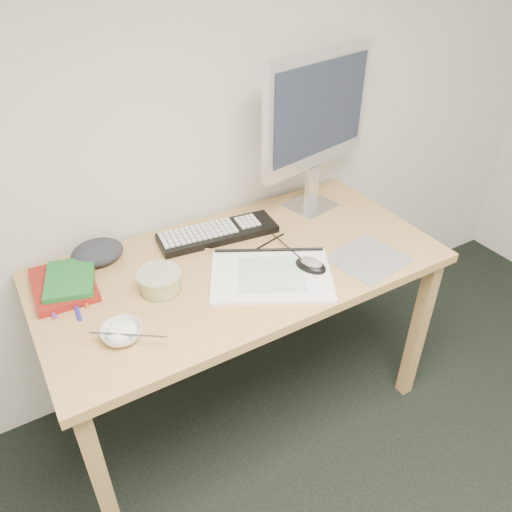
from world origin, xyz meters
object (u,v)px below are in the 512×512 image
at_px(desk, 241,282).
at_px(sketchpad, 271,276).
at_px(rice_bowl, 122,333).
at_px(keyboard, 218,233).
at_px(monitor, 317,115).

distance_m(desk, sketchpad, 0.16).
height_order(desk, rice_bowl, rice_bowl).
bearing_deg(desk, sketchpad, -68.44).
relative_size(desk, keyboard, 3.13).
bearing_deg(sketchpad, monitor, 68.17).
bearing_deg(monitor, desk, -167.50).
bearing_deg(rice_bowl, monitor, 21.10).
distance_m(sketchpad, keyboard, 0.32).
height_order(keyboard, monitor, monitor).
bearing_deg(monitor, rice_bowl, -171.16).
height_order(sketchpad, rice_bowl, rice_bowl).
bearing_deg(keyboard, rice_bowl, -137.82).
bearing_deg(keyboard, monitor, 7.79).
distance_m(keyboard, monitor, 0.57).
distance_m(desk, keyboard, 0.22).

